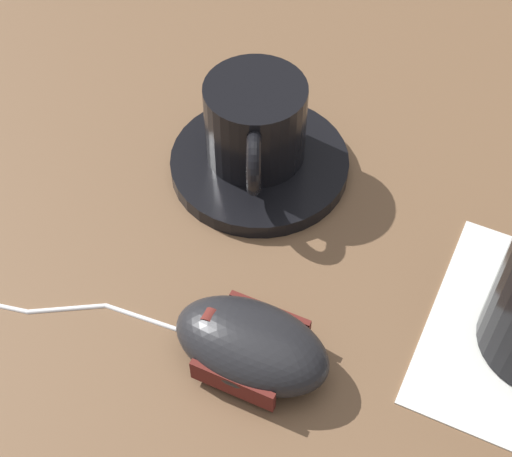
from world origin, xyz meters
name	(u,v)px	position (x,y,z in m)	size (l,w,h in m)	color
ground_plane	(433,307)	(0.00, 0.00, 0.00)	(3.00, 3.00, 0.00)	brown
saucer	(260,164)	(0.13, -0.11, 0.01)	(0.13, 0.13, 0.01)	black
coffee_cup	(255,124)	(0.13, -0.11, 0.04)	(0.07, 0.10, 0.06)	black
computer_mouse	(251,345)	(0.11, 0.05, 0.02)	(0.11, 0.09, 0.04)	black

